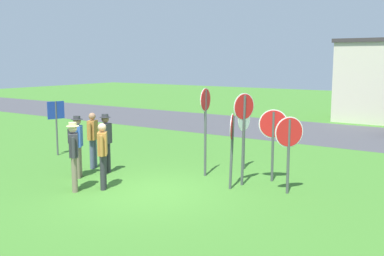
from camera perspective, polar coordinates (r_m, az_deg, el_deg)
ground_plane at (r=11.42m, az=-5.89°, el=-8.02°), size 80.00×80.00×0.00m
street_asphalt at (r=21.38m, az=14.61°, el=-0.44°), size 60.00×6.40×0.01m
stop_sign_far_back at (r=12.26m, az=10.18°, el=-0.59°), size 0.68×0.39×1.96m
stop_sign_leaning_left at (r=13.50m, az=6.57°, el=0.12°), size 0.07×0.73×1.89m
stop_sign_nearest at (r=11.21m, az=12.10°, el=-1.70°), size 0.48×0.60×1.91m
stop_sign_leaning_right at (r=11.68m, az=6.53°, el=0.56°), size 0.25×0.67×2.42m
stop_sign_tallest at (r=11.37m, az=5.06°, el=-1.34°), size 0.28×0.64×1.94m
stop_sign_low_front at (r=12.60m, az=1.70°, el=1.32°), size 0.11×0.65×2.49m
person_in_dark_shirt at (r=12.91m, az=-14.29°, el=-1.71°), size 0.47×0.49×1.74m
person_holding_notes at (r=11.63m, az=-11.19°, el=-3.01°), size 0.40×0.46×1.69m
person_near_signs at (r=11.60m, az=-14.69°, el=-3.00°), size 0.46×0.40×1.74m
person_on_left at (r=13.18m, az=-10.82°, el=-1.49°), size 0.32×0.55×1.74m
person_in_blue at (r=13.95m, az=-12.38°, el=-1.13°), size 0.36×0.52×1.69m
info_panel_leftmost at (r=16.10m, az=-16.73°, el=1.20°), size 0.18×0.59×1.86m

